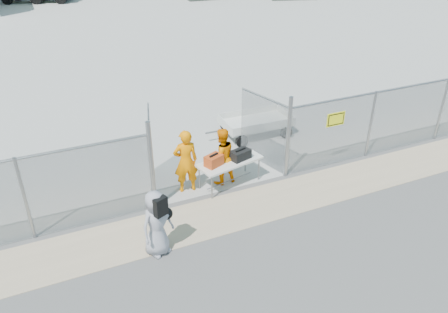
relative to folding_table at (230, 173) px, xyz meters
name	(u,v)px	position (x,y,z in m)	size (l,w,h in m)	color
ground	(257,232)	(-0.28, -2.23, -0.39)	(160.00, 160.00, 0.00)	#565454
dirt_strip	(239,209)	(-0.28, -1.23, -0.39)	(44.00, 1.60, 0.01)	tan
chain_link_fence	(224,156)	(-0.28, -0.23, 0.71)	(40.00, 0.20, 2.20)	gray
folding_table	(230,173)	(0.00, 0.00, 0.00)	(1.86, 0.77, 0.79)	silver
orange_bag	(214,161)	(-0.51, -0.06, 0.55)	(0.49, 0.32, 0.30)	#C44718
black_duffel	(240,155)	(0.32, -0.03, 0.53)	(0.57, 0.33, 0.27)	black
security_worker_left	(186,161)	(-1.22, 0.22, 0.54)	(0.68, 0.45, 1.86)	orange
security_worker_right	(221,156)	(-0.16, 0.22, 0.45)	(0.83, 0.64, 1.70)	orange
visitor	(157,223)	(-2.69, -1.95, 0.42)	(0.80, 0.52, 1.63)	#9B99A5
utility_trailer	(256,124)	(2.23, 2.63, -0.02)	(3.12, 1.61, 0.76)	silver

